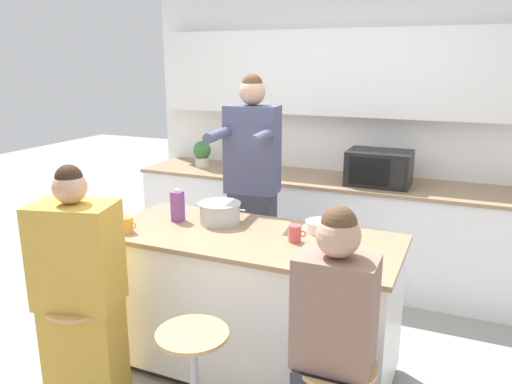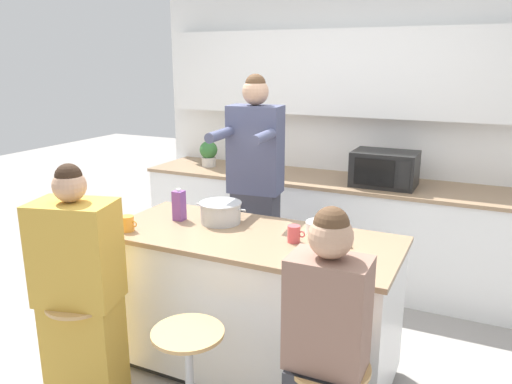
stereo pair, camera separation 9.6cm
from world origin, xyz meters
The scene contains 17 objects.
ground_plane centered at (0.00, 0.00, 0.00)m, with size 16.00×16.00×0.00m, color gray.
wall_back centered at (0.00, 1.93, 1.54)m, with size 3.72×0.22×2.70m.
back_counter centered at (0.00, 1.59, 0.46)m, with size 3.45×0.69×0.92m.
kitchen_island centered at (0.00, 0.00, 0.46)m, with size 1.79×0.79×0.91m.
bar_stool_leftmost centered at (-0.72, -0.70, 0.34)m, with size 0.38×0.38×0.64m.
bar_stool_center centered at (0.00, -0.71, 0.34)m, with size 0.38×0.38×0.64m.
person_cooking centered at (-0.30, 0.69, 0.92)m, with size 0.44×0.61×1.84m.
person_wrapped_blanket centered at (-0.72, -0.69, 0.67)m, with size 0.50×0.39×1.42m.
person_seated_near centered at (0.70, -0.69, 0.63)m, with size 0.34×0.27×1.37m.
cooking_pot centered at (-0.28, 0.13, 0.98)m, with size 0.36×0.28×0.14m.
fruit_bowl centered at (0.37, 0.22, 0.95)m, with size 0.18×0.18×0.07m.
coffee_cup_near centered at (-0.72, -0.26, 0.96)m, with size 0.12×0.09×0.10m.
coffee_cup_far centered at (0.28, 0.00, 0.96)m, with size 0.11×0.07×0.10m.
banana_bunch centered at (0.55, 0.07, 0.94)m, with size 0.15×0.11×0.05m.
juice_carton centered at (-0.55, 0.06, 1.01)m, with size 0.07×0.07×0.21m.
microwave centered at (0.48, 1.55, 1.07)m, with size 0.52×0.38×0.29m.
potted_plant centered at (-1.24, 1.59, 1.06)m, with size 0.17×0.17×0.25m.
Camera 2 is at (1.26, -2.55, 1.94)m, focal length 35.00 mm.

